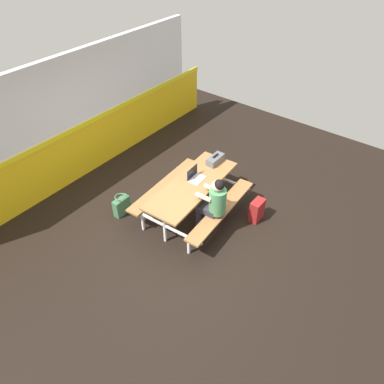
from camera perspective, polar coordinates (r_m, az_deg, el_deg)
ground_plane at (r=6.93m, az=-1.90°, el=-5.13°), size 10.00×10.00×0.02m
accent_backdrop at (r=7.86m, az=-17.79°, el=10.30°), size 8.00×0.14×2.60m
picnic_table_main at (r=6.75m, az=-0.00°, el=0.18°), size 2.11×1.68×0.74m
student_nearer at (r=6.34m, az=3.37°, el=-1.48°), size 0.38×0.53×1.21m
laptop_silver at (r=6.74m, az=0.52°, el=2.41°), size 0.33×0.24×0.22m
toolbox_grey at (r=7.16m, az=3.65°, el=5.06°), size 0.40×0.18×0.18m
backpack_dark at (r=6.99m, az=10.01°, el=-2.82°), size 0.30×0.22×0.44m
tote_bag_bright at (r=7.14m, az=-10.91°, el=-2.12°), size 0.34×0.21×0.43m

